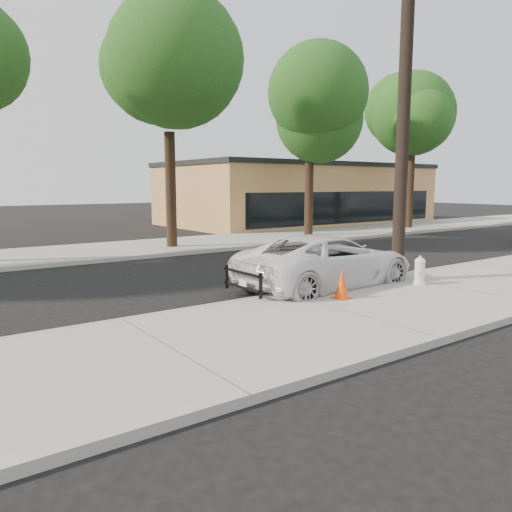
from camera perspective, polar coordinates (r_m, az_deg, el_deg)
name	(u,v)px	position (r m, az deg, el deg)	size (l,w,h in m)	color
ground	(233,285)	(13.83, -2.60, -3.32)	(120.00, 120.00, 0.00)	black
near_sidewalk	(347,315)	(10.57, 10.37, -6.65)	(90.00, 4.40, 0.15)	gray
far_sidewalk	(121,250)	(21.35, -15.21, 0.69)	(90.00, 5.00, 0.15)	gray
curb_near	(281,296)	(12.15, 2.85, -4.58)	(90.00, 0.12, 0.16)	#9E9B93
building_main	(298,195)	(36.01, 4.78, 6.96)	(18.00, 10.00, 4.00)	tan
utility_pole	(404,110)	(14.13, 16.54, 15.75)	(1.40, 0.34, 9.00)	black
tree_c	(175,81)	(21.69, -9.27, 19.13)	(4.96, 4.80, 9.55)	black
tree_d	(315,112)	(26.37, 6.76, 16.00)	(4.50, 4.35, 8.75)	black
tree_e	(418,117)	(32.19, 17.98, 14.83)	(4.80, 4.65, 9.25)	black
police_cruiser	(327,261)	(13.42, 8.06, -0.61)	(2.40, 5.20, 1.45)	white
fire_hydrant	(420,271)	(13.79, 18.19, -1.68)	(0.38, 0.34, 0.71)	white
traffic_cone	(342,284)	(11.64, 9.79, -3.13)	(0.41, 0.41, 0.72)	#EC490C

